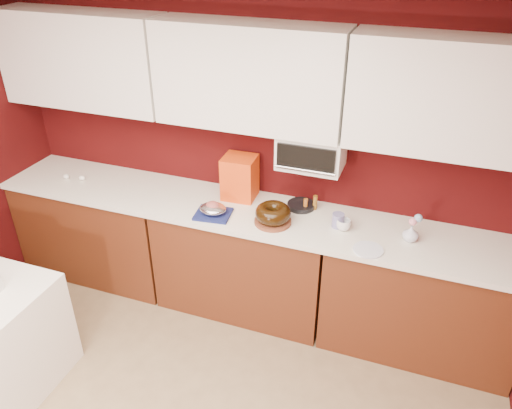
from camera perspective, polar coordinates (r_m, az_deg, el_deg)
The scene contains 28 objects.
wall_back at distance 3.79m, azimuth 0.20°, elevation 6.29°, with size 4.00×0.02×2.50m, color #3A0708.
base_cabinet_left at distance 4.53m, azimuth -17.29°, elevation -2.68°, with size 1.31×0.58×0.86m, color #542510.
base_cabinet_center at distance 3.95m, azimuth -1.35°, elevation -6.39°, with size 1.31×0.58×0.86m, color #542510.
base_cabinet_right at distance 3.78m, azimuth 18.17°, elevation -10.19°, with size 1.31×0.58×0.86m, color #542510.
countertop at distance 3.70m, azimuth -1.44°, elevation -0.79°, with size 4.00×0.62×0.04m, color silver.
upper_cabinet_left at distance 4.09m, azimuth -19.17°, elevation 15.37°, with size 1.31×0.33×0.70m, color white.
upper_cabinet_center at distance 3.44m, azimuth -0.74°, elevation 14.41°, with size 1.31×0.33×0.70m, color white.
upper_cabinet_right at distance 3.24m, azimuth 22.36°, elevation 11.18°, with size 1.31×0.33×0.70m, color white.
toaster_oven at distance 3.50m, azimuth 6.38°, elevation 6.20°, with size 0.45×0.30×0.25m, color white.
toaster_oven_door at distance 3.36m, azimuth 5.70°, elevation 5.18°, with size 0.40×0.02×0.18m, color black.
toaster_oven_handle at distance 3.38m, azimuth 5.57°, elevation 3.92°, with size 0.02×0.02×0.42m, color silver.
cake_base at distance 3.52m, azimuth 1.93°, elevation -1.95°, with size 0.26×0.26×0.02m, color brown.
bundt_cake at distance 3.49m, azimuth 1.95°, elevation -1.00°, with size 0.25×0.25×0.10m, color black.
navy_towel at distance 3.63m, azimuth -4.92°, elevation -1.10°, with size 0.25×0.21×0.02m, color navy.
foil_ham_nest at distance 3.60m, azimuth -4.95°, elevation -0.48°, with size 0.20×0.16×0.07m, color silver.
roasted_ham at distance 3.59m, azimuth -4.97°, elevation -0.14°, with size 0.10×0.09×0.07m, color #A44F4B.
pandoro_box at distance 3.78m, azimuth -1.87°, elevation 3.12°, with size 0.24×0.22×0.33m, color red.
dark_pan at distance 3.72m, azimuth 5.17°, elevation -0.10°, with size 0.20×0.20×0.04m, color black.
coffee_mug at distance 3.48m, azimuth 9.98°, elevation -2.17°, with size 0.09×0.09×0.10m, color silver.
blue_jar at distance 3.51m, azimuth 9.35°, elevation -1.80°, with size 0.08×0.08×0.10m, color navy.
flower_vase at distance 3.47m, azimuth 17.28°, elevation -3.07°, with size 0.08×0.08×0.13m, color silver.
flower_pink at distance 3.42m, azimuth 17.49°, elevation -1.88°, with size 0.05×0.05×0.05m, color pink.
flower_blue at distance 3.43m, azimuth 18.07°, elevation -1.49°, with size 0.06×0.06×0.06m, color #7FA9CB.
china_plate at distance 3.33m, azimuth 12.70°, elevation -5.07°, with size 0.20×0.20×0.01m, color white.
amber_bottle at distance 3.67m, azimuth 5.68°, elevation -0.02°, with size 0.03×0.03×0.09m, color #97521B.
egg_left at distance 4.40m, azimuth -20.87°, elevation 3.02°, with size 0.06×0.04×0.04m, color silver.
egg_right at distance 4.33m, azimuth -19.28°, elevation 2.89°, with size 0.06×0.04×0.04m, color white.
amber_bottle_tall at distance 3.69m, azimuth 6.76°, elevation 0.22°, with size 0.03×0.03×0.11m, color brown.
Camera 1 is at (1.17, -1.02, 2.78)m, focal length 35.00 mm.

